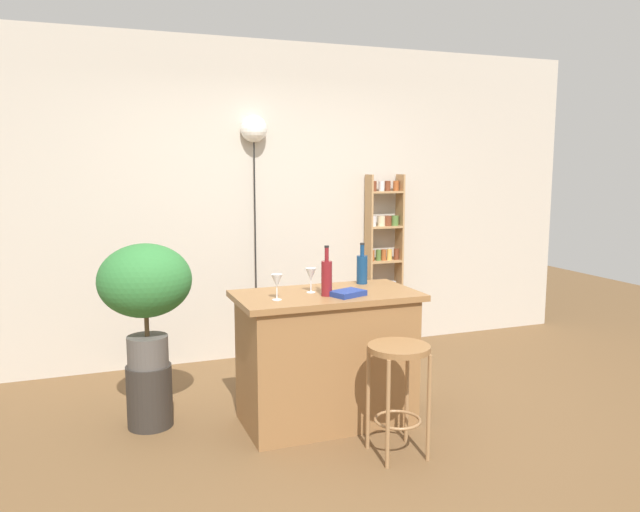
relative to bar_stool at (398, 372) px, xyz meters
The scene contains 13 objects.
ground 0.64m from the bar_stool, 125.10° to the left, with size 12.00×12.00×0.00m, color brown.
back_wall 2.44m from the bar_stool, 95.56° to the left, with size 6.40×0.10×2.80m, color #BCB2A3.
kitchen_counter 0.65m from the bar_stool, 109.75° to the left, with size 1.20×0.64×0.89m.
bar_stool is the anchor object (origin of this frame).
spice_shelf 2.34m from the bar_stool, 65.75° to the left, with size 0.34×0.16×1.64m.
plant_stool 1.68m from the bar_stool, 144.76° to the left, with size 0.30×0.30×0.42m, color #2D2823.
potted_plant 1.71m from the bar_stool, 144.76° to the left, with size 0.60×0.54×0.81m.
bottle_soda_blue 0.97m from the bar_stool, 80.79° to the left, with size 0.08×0.08×0.29m.
bottle_sauce_amber 0.77m from the bar_stool, 115.85° to the left, with size 0.07×0.07×0.33m.
wine_glass_left 0.88m from the bar_stool, 115.53° to the left, with size 0.07×0.07×0.16m.
wine_glass_center 0.93m from the bar_stool, 138.90° to the left, with size 0.07×0.07×0.16m.
cookbook 0.63m from the bar_stool, 105.11° to the left, with size 0.21×0.15×0.04m, color navy.
pendant_globe_light 2.64m from the bar_stool, 97.73° to the left, with size 0.23×0.23×2.15m.
Camera 1 is at (-1.47, -3.46, 1.73)m, focal length 34.99 mm.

